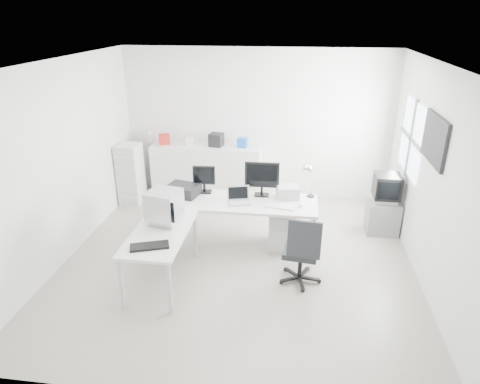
# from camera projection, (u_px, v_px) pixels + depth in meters

# --- Properties ---
(floor) EXTENTS (5.00, 5.00, 0.01)m
(floor) POSITION_uv_depth(u_px,v_px,m) (238.00, 260.00, 6.29)
(floor) COLOR #B2AE9F
(floor) RESTS_ON ground
(ceiling) EXTENTS (5.00, 5.00, 0.01)m
(ceiling) POSITION_uv_depth(u_px,v_px,m) (238.00, 62.00, 5.20)
(ceiling) COLOR white
(ceiling) RESTS_ON back_wall
(back_wall) EXTENTS (5.00, 0.02, 2.80)m
(back_wall) POSITION_uv_depth(u_px,v_px,m) (257.00, 125.00, 8.02)
(back_wall) COLOR silver
(back_wall) RESTS_ON floor
(left_wall) EXTENTS (0.02, 5.00, 2.80)m
(left_wall) POSITION_uv_depth(u_px,v_px,m) (64.00, 162.00, 6.06)
(left_wall) COLOR silver
(left_wall) RESTS_ON floor
(right_wall) EXTENTS (0.02, 5.00, 2.80)m
(right_wall) POSITION_uv_depth(u_px,v_px,m) (432.00, 180.00, 5.43)
(right_wall) COLOR silver
(right_wall) RESTS_ON floor
(window) EXTENTS (0.02, 1.20, 1.10)m
(window) POSITION_uv_depth(u_px,v_px,m) (411.00, 139.00, 6.45)
(window) COLOR white
(window) RESTS_ON right_wall
(wall_picture) EXTENTS (0.04, 0.90, 0.60)m
(wall_picture) POSITION_uv_depth(u_px,v_px,m) (435.00, 139.00, 5.33)
(wall_picture) COLOR black
(wall_picture) RESTS_ON right_wall
(main_desk) EXTENTS (2.40, 0.80, 0.75)m
(main_desk) POSITION_uv_depth(u_px,v_px,m) (237.00, 223.00, 6.56)
(main_desk) COLOR silver
(main_desk) RESTS_ON floor
(side_desk) EXTENTS (0.70, 1.40, 0.75)m
(side_desk) POSITION_uv_depth(u_px,v_px,m) (162.00, 257.00, 5.67)
(side_desk) COLOR silver
(side_desk) RESTS_ON floor
(drawer_pedestal) EXTENTS (0.40, 0.50, 0.60)m
(drawer_pedestal) POSITION_uv_depth(u_px,v_px,m) (283.00, 229.00, 6.55)
(drawer_pedestal) COLOR silver
(drawer_pedestal) RESTS_ON floor
(inkjet_printer) EXTENTS (0.54, 0.46, 0.17)m
(inkjet_printer) POSITION_uv_depth(u_px,v_px,m) (183.00, 190.00, 6.58)
(inkjet_printer) COLOR black
(inkjet_printer) RESTS_ON main_desk
(lcd_monitor_small) EXTENTS (0.36, 0.22, 0.43)m
(lcd_monitor_small) POSITION_uv_depth(u_px,v_px,m) (204.00, 179.00, 6.63)
(lcd_monitor_small) COLOR black
(lcd_monitor_small) RESTS_ON main_desk
(lcd_monitor_large) EXTENTS (0.53, 0.22, 0.54)m
(lcd_monitor_large) POSITION_uv_depth(u_px,v_px,m) (262.00, 179.00, 6.50)
(lcd_monitor_large) COLOR black
(lcd_monitor_large) RESTS_ON main_desk
(laptop) EXTENTS (0.44, 0.44, 0.24)m
(laptop) POSITION_uv_depth(u_px,v_px,m) (239.00, 196.00, 6.27)
(laptop) COLOR #B7B7BA
(laptop) RESTS_ON main_desk
(white_keyboard) EXTENTS (0.46, 0.22, 0.02)m
(white_keyboard) POSITION_uv_depth(u_px,v_px,m) (280.00, 207.00, 6.20)
(white_keyboard) COLOR silver
(white_keyboard) RESTS_ON main_desk
(white_mouse) EXTENTS (0.06, 0.06, 0.06)m
(white_mouse) POSITION_uv_depth(u_px,v_px,m) (301.00, 205.00, 6.20)
(white_mouse) COLOR silver
(white_mouse) RESTS_ON main_desk
(laser_printer) EXTENTS (0.37, 0.33, 0.19)m
(laser_printer) POSITION_uv_depth(u_px,v_px,m) (288.00, 192.00, 6.49)
(laser_printer) COLOR #A8A8A8
(laser_printer) RESTS_ON main_desk
(desk_lamp) EXTENTS (0.20, 0.20, 0.50)m
(desk_lamp) POSITION_uv_depth(u_px,v_px,m) (312.00, 181.00, 6.46)
(desk_lamp) COLOR silver
(desk_lamp) RESTS_ON main_desk
(crt_monitor) EXTENTS (0.52, 0.52, 0.51)m
(crt_monitor) POSITION_uv_depth(u_px,v_px,m) (164.00, 206.00, 5.65)
(crt_monitor) COLOR #B7B7BA
(crt_monitor) RESTS_ON side_desk
(black_keyboard) EXTENTS (0.50, 0.33, 0.03)m
(black_keyboard) POSITION_uv_depth(u_px,v_px,m) (150.00, 246.00, 5.15)
(black_keyboard) COLOR black
(black_keyboard) RESTS_ON side_desk
(office_chair) EXTENTS (0.65, 0.65, 1.00)m
(office_chair) POSITION_uv_depth(u_px,v_px,m) (301.00, 248.00, 5.62)
(office_chair) COLOR #272B2D
(office_chair) RESTS_ON floor
(tv_cabinet) EXTENTS (0.50, 0.41, 0.55)m
(tv_cabinet) POSITION_uv_depth(u_px,v_px,m) (383.00, 217.00, 6.98)
(tv_cabinet) COLOR slate
(tv_cabinet) RESTS_ON floor
(crt_tv) EXTENTS (0.50, 0.48, 0.45)m
(crt_tv) POSITION_uv_depth(u_px,v_px,m) (387.00, 189.00, 6.78)
(crt_tv) COLOR black
(crt_tv) RESTS_ON tv_cabinet
(sideboard) EXTENTS (2.07, 0.52, 1.04)m
(sideboard) POSITION_uv_depth(u_px,v_px,m) (207.00, 171.00, 8.25)
(sideboard) COLOR silver
(sideboard) RESTS_ON floor
(clutter_box_a) EXTENTS (0.24, 0.23, 0.19)m
(clutter_box_a) POSITION_uv_depth(u_px,v_px,m) (164.00, 139.00, 8.11)
(clutter_box_a) COLOR #A71F17
(clutter_box_a) RESTS_ON sideboard
(clutter_box_b) EXTENTS (0.14, 0.12, 0.14)m
(clutter_box_b) POSITION_uv_depth(u_px,v_px,m) (190.00, 142.00, 8.06)
(clutter_box_b) COLOR silver
(clutter_box_b) RESTS_ON sideboard
(clutter_box_c) EXTENTS (0.28, 0.26, 0.24)m
(clutter_box_c) POSITION_uv_depth(u_px,v_px,m) (216.00, 140.00, 7.97)
(clutter_box_c) COLOR black
(clutter_box_c) RESTS_ON sideboard
(clutter_box_d) EXTENTS (0.20, 0.18, 0.18)m
(clutter_box_d) POSITION_uv_depth(u_px,v_px,m) (243.00, 143.00, 7.92)
(clutter_box_d) COLOR blue
(clutter_box_d) RESTS_ON sideboard
(clutter_bottle) EXTENTS (0.07, 0.07, 0.22)m
(clutter_bottle) POSITION_uv_depth(u_px,v_px,m) (150.00, 137.00, 8.18)
(clutter_bottle) COLOR silver
(clutter_bottle) RESTS_ON sideboard
(filing_cabinet) EXTENTS (0.40, 0.47, 1.13)m
(filing_cabinet) POSITION_uv_depth(u_px,v_px,m) (131.00, 174.00, 7.98)
(filing_cabinet) COLOR silver
(filing_cabinet) RESTS_ON floor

